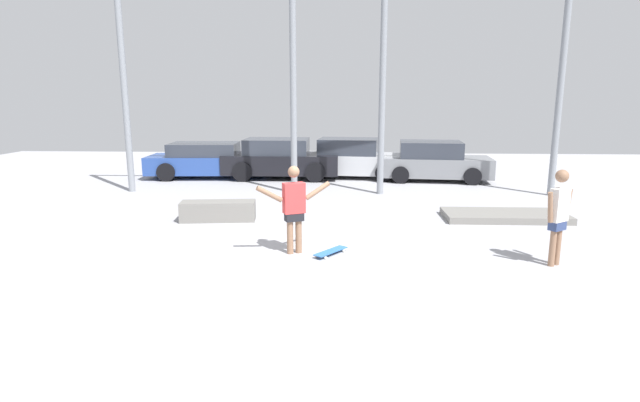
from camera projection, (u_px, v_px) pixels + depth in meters
ground_plane at (331, 254)px, 9.68m from camera, size 36.00×36.00×0.00m
skateboarder at (294, 205)px, 9.55m from camera, size 1.39×0.69×1.71m
skateboard at (331, 251)px, 9.63m from camera, size 0.66×0.78×0.08m
grind_box at (218, 211)px, 12.27m from camera, size 1.86×0.78×0.48m
manual_pad at (505, 216)px, 12.45m from camera, size 2.99×1.27×0.17m
canopy_support_left at (207, 69)px, 15.22m from camera, size 5.47×0.20×6.38m
canopy_support_right at (472, 68)px, 14.83m from camera, size 5.47×0.20×6.38m
parked_car_blue at (208, 160)px, 18.82m from camera, size 4.61×2.20×1.30m
parked_car_black at (280, 159)px, 18.67m from camera, size 4.24×2.03×1.47m
parked_car_silver at (351, 159)px, 18.87m from camera, size 4.09×2.21×1.46m
parked_car_grey at (433, 162)px, 18.19m from camera, size 4.12×2.26×1.42m
bystander at (559, 212)px, 8.84m from camera, size 0.60×0.46×1.75m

